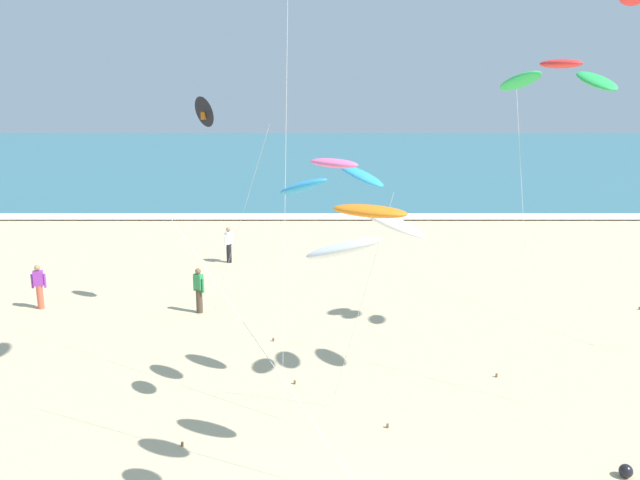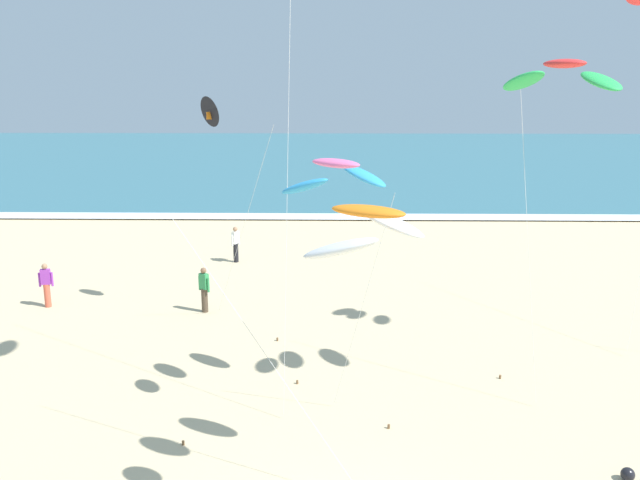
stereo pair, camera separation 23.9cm
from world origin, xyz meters
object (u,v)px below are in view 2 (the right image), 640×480
Objects in this scene: kite_arc_scarlet_mid at (563,76)px; kite_delta_charcoal_distant at (212,113)px; beach_ball at (628,474)px; bystander_purple_top at (46,285)px; kite_arc_rose_high at (336,175)px; bystander_green_top at (204,289)px; bystander_white_top at (236,244)px; kite_arc_amber_close at (367,227)px.

kite_arc_scarlet_mid is 1.13× the size of kite_delta_charcoal_distant.
kite_arc_scarlet_mid is 29.62× the size of beach_ball.
kite_arc_rose_high is at bearing -35.37° from bystander_purple_top.
beach_ball is at bearing -43.28° from bystander_green_top.
kite_arc_scarlet_mid is 5.22× the size of bystander_white_top.
kite_arc_amber_close reaches higher than bystander_purple_top.
kite_arc_scarlet_mid is at bearing 106.79° from beach_ball.
bystander_green_top is at bearing 161.02° from kite_delta_charcoal_distant.
bystander_white_top is 6.44m from bystander_green_top.
kite_arc_amber_close is at bearing -171.75° from beach_ball.
kite_delta_charcoal_distant is 6.03m from bystander_green_top.
kite_arc_amber_close is 15.96m from bystander_purple_top.
kite_arc_rose_high is 1.06× the size of kite_arc_amber_close.
bystander_white_top is (-9.27, 13.12, -7.12)m from kite_arc_scarlet_mid.
kite_arc_rose_high is 3.82m from kite_arc_amber_close.
kite_arc_scarlet_mid is 13.58m from bystander_green_top.
kite_arc_amber_close reaches higher than bystander_white_top.
beach_ball is (5.90, -2.99, -5.61)m from kite_arc_rose_high.
kite_arc_scarlet_mid reaches higher than kite_arc_amber_close.
kite_delta_charcoal_distant reaches higher than beach_ball.
bystander_green_top is at bearing 123.43° from kite_arc_rose_high.
bystander_white_top reaches higher than beach_ball.
kite_arc_amber_close is at bearing -138.97° from kite_arc_scarlet_mid.
bystander_purple_top is 19.00m from beach_ball.
bystander_purple_top is (-15.10, 7.10, -7.12)m from kite_arc_scarlet_mid.
kite_arc_amber_close is at bearing -74.09° from bystander_white_top.
kite_arc_rose_high is 13.37m from bystander_purple_top.
kite_arc_amber_close is 18.24m from bystander_white_top.
kite_arc_rose_high is 21.86× the size of beach_ball.
kite_arc_rose_high is 3.85× the size of bystander_white_top.
beach_ball is at bearing -57.80° from bystander_white_top.
kite_arc_scarlet_mid is 1.44× the size of kite_arc_amber_close.
bystander_green_top reaches higher than beach_ball.
bystander_purple_top is (-6.18, 0.60, -6.00)m from kite_delta_charcoal_distant.
kite_arc_rose_high is 3.85× the size of bystander_purple_top.
beach_ball is (5.36, 0.78, -5.24)m from kite_arc_amber_close.
beach_ball is at bearing -32.43° from bystander_purple_top.
kite_delta_charcoal_distant is at bearing 113.41° from kite_arc_amber_close.
bystander_white_top and bystander_green_top have the same top height.
kite_delta_charcoal_distant is 4.63× the size of bystander_white_top.
kite_delta_charcoal_distant reaches higher than kite_arc_rose_high.
kite_delta_charcoal_distant is 26.28× the size of beach_ball.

